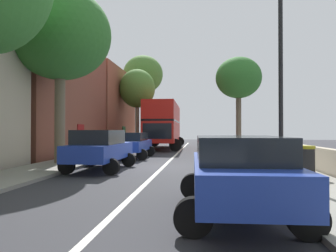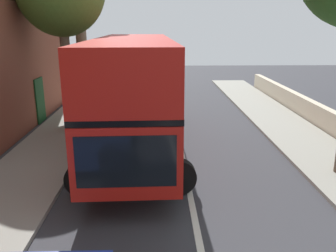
{
  "view_description": "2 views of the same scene",
  "coord_description": "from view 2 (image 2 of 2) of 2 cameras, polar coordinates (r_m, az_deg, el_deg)",
  "views": [
    {
      "loc": [
        1.79,
        -14.71,
        1.72
      ],
      "look_at": [
        -0.78,
        9.08,
        2.02
      ],
      "focal_mm": 33.58,
      "sensor_mm": 36.0,
      "label": 1
    },
    {
      "loc": [
        -0.86,
        1.6,
        4.48
      ],
      "look_at": [
        -0.49,
        14.2,
        0.83
      ],
      "focal_mm": 37.27,
      "sensor_mm": 36.0,
      "label": 2
    }
  ],
  "objects": [
    {
      "name": "double_decker_bus",
      "position": [
        12.43,
        -5.56,
        6.24
      ],
      "size": [
        3.75,
        10.45,
        4.06
      ],
      "color": "#B41812",
      "rests_on": "ground"
    }
  ]
}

